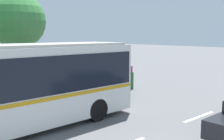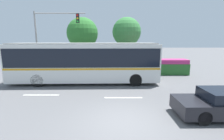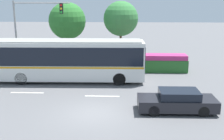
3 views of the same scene
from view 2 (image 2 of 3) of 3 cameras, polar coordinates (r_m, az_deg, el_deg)
The scene contains 9 objects.
ground_plane at distance 7.61m, azimuth 4.08°, elevation -17.82°, with size 140.00×140.00×0.00m, color #5B5B5E.
city_bus at distance 13.66m, azimuth -9.82°, elevation 3.39°, with size 12.37×2.89×3.39m.
traffic_light_pole at distance 17.89m, azimuth -21.71°, elevation 12.21°, with size 5.21×0.24×6.46m.
flowering_hedge at distance 17.84m, azimuth 15.87°, elevation 1.12°, with size 6.38×1.52×1.59m.
street_tree_left at distance 20.25m, azimuth -10.56°, elevation 12.77°, with size 3.77×3.77×6.33m.
street_tree_centre at distance 20.74m, azimuth 5.22°, elevation 13.42°, with size 3.60×3.60×6.44m.
lane_stripe_near at distance 10.33m, azimuth 4.06°, elevation -9.87°, with size 2.40×0.16×0.01m, color silver.
lane_stripe_mid at distance 11.82m, azimuth 29.41°, elevation -8.59°, with size 2.40×0.16×0.01m, color silver.
lane_stripe_far at distance 11.78m, azimuth -24.06°, elevation -8.19°, with size 2.40×0.16×0.01m, color silver.
Camera 2 is at (-0.52, -6.67, 3.63)m, focal length 25.54 mm.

